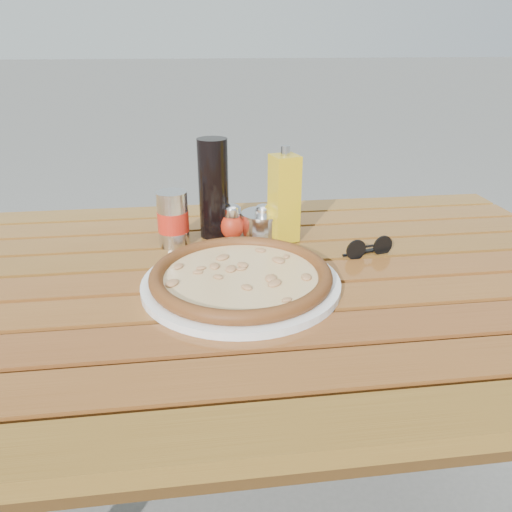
{
  "coord_description": "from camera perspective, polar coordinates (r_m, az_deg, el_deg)",
  "views": [
    {
      "loc": [
        -0.11,
        -0.85,
        1.17
      ],
      "look_at": [
        0.0,
        0.02,
        0.78
      ],
      "focal_mm": 35.0,
      "sensor_mm": 36.0,
      "label": 1
    }
  ],
  "objects": [
    {
      "name": "dark_bottle",
      "position": [
        1.11,
        -4.87,
        7.67
      ],
      "size": [
        0.08,
        0.08,
        0.22
      ],
      "primitive_type": "cylinder",
      "rotation": [
        0.0,
        0.0,
        -0.25
      ],
      "color": "black",
      "rests_on": "table"
    },
    {
      "name": "pepper_shaker",
      "position": [
        1.12,
        -2.74,
        3.88
      ],
      "size": [
        0.07,
        0.07,
        0.08
      ],
      "rotation": [
        0.0,
        0.0,
        0.33
      ],
      "color": "red",
      "rests_on": "table"
    },
    {
      "name": "olive_oil_cruet",
      "position": [
        1.09,
        3.23,
        6.63
      ],
      "size": [
        0.07,
        0.07,
        0.21
      ],
      "rotation": [
        0.0,
        0.0,
        0.27
      ],
      "color": "gold",
      "rests_on": "table"
    },
    {
      "name": "plate",
      "position": [
        0.91,
        -1.72,
        -3.1
      ],
      "size": [
        0.4,
        0.4,
        0.01
      ],
      "primitive_type": "cylinder",
      "rotation": [
        0.0,
        0.0,
        -0.12
      ],
      "color": "white",
      "rests_on": "table"
    },
    {
      "name": "oregano_shaker",
      "position": [
        1.11,
        0.85,
        3.84
      ],
      "size": [
        0.07,
        0.07,
        0.08
      ],
      "rotation": [
        0.0,
        0.0,
        -0.39
      ],
      "color": "#38411A",
      "rests_on": "table"
    },
    {
      "name": "table",
      "position": [
        0.99,
        0.15,
        -6.07
      ],
      "size": [
        1.4,
        0.9,
        0.75
      ],
      "color": "#3D210D",
      "rests_on": "ground"
    },
    {
      "name": "parmesan_tin",
      "position": [
        1.12,
        0.76,
        3.61
      ],
      "size": [
        0.11,
        0.11,
        0.07
      ],
      "rotation": [
        0.0,
        0.0,
        0.14
      ],
      "color": "silver",
      "rests_on": "table"
    },
    {
      "name": "soda_can",
      "position": [
        1.09,
        -9.45,
        4.14
      ],
      "size": [
        0.08,
        0.08,
        0.12
      ],
      "rotation": [
        0.0,
        0.0,
        0.17
      ],
      "color": "silver",
      "rests_on": "table"
    },
    {
      "name": "sunglasses",
      "position": [
        1.06,
        12.75,
        0.85
      ],
      "size": [
        0.11,
        0.05,
        0.04
      ],
      "rotation": [
        0.0,
        0.0,
        0.23
      ],
      "color": "black",
      "rests_on": "table"
    },
    {
      "name": "pizza",
      "position": [
        0.9,
        -1.73,
        -2.21
      ],
      "size": [
        0.34,
        0.34,
        0.03
      ],
      "rotation": [
        0.0,
        0.0,
        0.05
      ],
      "color": "#FFEDB6",
      "rests_on": "plate"
    }
  ]
}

